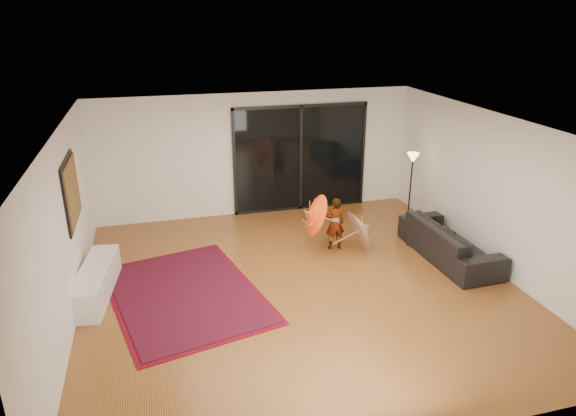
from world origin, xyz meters
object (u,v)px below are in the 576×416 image
object	(u,v)px
sofa	(449,241)
ottoman	(431,239)
media_console	(96,282)
child	(335,224)

from	to	relation	value
sofa	ottoman	distance (m)	0.51
media_console	ottoman	xyz separation A→B (m)	(6.10, 0.22, -0.06)
sofa	child	bearing A→B (deg)	62.71
media_console	child	size ratio (longest dim) A/B	1.69
sofa	child	size ratio (longest dim) A/B	2.20
sofa	ottoman	xyz separation A→B (m)	(-0.10, 0.48, -0.15)
ottoman	child	distance (m)	1.90
media_console	child	world-z (taller)	child
media_console	ottoman	distance (m)	6.11
media_console	ottoman	world-z (taller)	media_console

